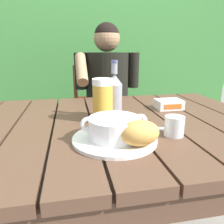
# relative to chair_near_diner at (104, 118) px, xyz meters

# --- Properties ---
(dining_table) EXTENTS (1.39, 0.96, 0.77)m
(dining_table) POSITION_rel_chair_near_diner_xyz_m (-0.12, -0.92, 0.20)
(dining_table) COLOR brown
(dining_table) RESTS_ON ground_plane
(hedge_backdrop) EXTENTS (3.18, 0.95, 2.79)m
(hedge_backdrop) POSITION_rel_chair_near_diner_xyz_m (-0.21, 0.80, 0.84)
(hedge_backdrop) COLOR #3A7737
(hedge_backdrop) RESTS_ON ground_plane
(chair_near_diner) EXTENTS (0.50, 0.48, 0.93)m
(chair_near_diner) POSITION_rel_chair_near_diner_xyz_m (0.00, 0.00, 0.00)
(chair_near_diner) COLOR brown
(chair_near_diner) RESTS_ON ground_plane
(person_eating) EXTENTS (0.48, 0.47, 1.25)m
(person_eating) POSITION_rel_chair_near_diner_xyz_m (-0.00, -0.20, 0.25)
(person_eating) COLOR black
(person_eating) RESTS_ON ground_plane
(serving_plate) EXTENTS (0.28, 0.28, 0.01)m
(serving_plate) POSITION_rel_chair_near_diner_xyz_m (-0.14, -1.12, 0.29)
(serving_plate) COLOR white
(serving_plate) RESTS_ON dining_table
(soup_bowl) EXTENTS (0.23, 0.18, 0.08)m
(soup_bowl) POSITION_rel_chair_near_diner_xyz_m (-0.14, -1.12, 0.34)
(soup_bowl) COLOR white
(soup_bowl) RESTS_ON serving_plate
(bread_roll) EXTENTS (0.14, 0.11, 0.08)m
(bread_roll) POSITION_rel_chair_near_diner_xyz_m (-0.08, -1.20, 0.34)
(bread_roll) COLOR gold
(bread_roll) RESTS_ON serving_plate
(beer_glass) EXTENTS (0.08, 0.08, 0.18)m
(beer_glass) POSITION_rel_chair_near_diner_xyz_m (-0.15, -0.92, 0.38)
(beer_glass) COLOR gold
(beer_glass) RESTS_ON dining_table
(beer_bottle) EXTENTS (0.07, 0.07, 0.25)m
(beer_bottle) POSITION_rel_chair_near_diner_xyz_m (-0.09, -0.88, 0.39)
(beer_bottle) COLOR gray
(beer_bottle) RESTS_ON dining_table
(water_glass_small) EXTENTS (0.07, 0.07, 0.07)m
(water_glass_small) POSITION_rel_chair_near_diner_xyz_m (0.08, -1.12, 0.32)
(water_glass_small) COLOR silver
(water_glass_small) RESTS_ON dining_table
(butter_tub) EXTENTS (0.13, 0.10, 0.05)m
(butter_tub) POSITION_rel_chair_near_diner_xyz_m (0.22, -0.78, 0.31)
(butter_tub) COLOR white
(butter_tub) RESTS_ON dining_table
(table_knife) EXTENTS (0.15, 0.06, 0.01)m
(table_knife) POSITION_rel_chair_near_diner_xyz_m (0.03, -1.05, 0.29)
(table_knife) COLOR silver
(table_knife) RESTS_ON dining_table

